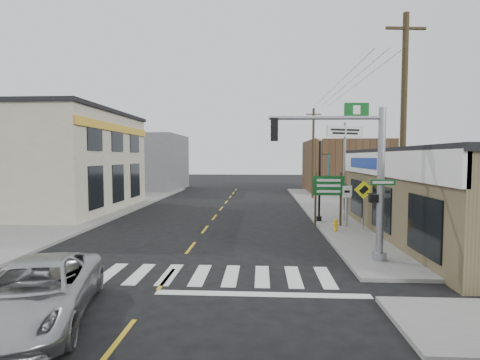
# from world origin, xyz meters

# --- Properties ---
(ground) EXTENTS (140.00, 140.00, 0.00)m
(ground) POSITION_xyz_m (0.00, 0.00, 0.00)
(ground) COLOR black
(ground) RESTS_ON ground
(sidewalk_right) EXTENTS (6.00, 38.00, 0.13)m
(sidewalk_right) POSITION_xyz_m (9.00, 13.00, 0.07)
(sidewalk_right) COLOR slate
(sidewalk_right) RESTS_ON ground
(sidewalk_left) EXTENTS (6.00, 38.00, 0.13)m
(sidewalk_left) POSITION_xyz_m (-9.00, 13.00, 0.07)
(sidewalk_left) COLOR slate
(sidewalk_left) RESTS_ON ground
(center_line) EXTENTS (0.12, 56.00, 0.01)m
(center_line) POSITION_xyz_m (0.00, 8.00, 0.01)
(center_line) COLOR gold
(center_line) RESTS_ON ground
(crosswalk) EXTENTS (11.00, 2.20, 0.01)m
(crosswalk) POSITION_xyz_m (0.00, 0.40, 0.01)
(crosswalk) COLOR silver
(crosswalk) RESTS_ON ground
(left_building) EXTENTS (12.00, 12.00, 6.80)m
(left_building) POSITION_xyz_m (-13.00, 14.00, 3.40)
(left_building) COLOR #B3AE95
(left_building) RESTS_ON ground
(bldg_distant_right) EXTENTS (8.00, 10.00, 5.60)m
(bldg_distant_right) POSITION_xyz_m (12.00, 30.00, 2.80)
(bldg_distant_right) COLOR #503924
(bldg_distant_right) RESTS_ON ground
(bldg_distant_left) EXTENTS (9.00, 10.00, 6.40)m
(bldg_distant_left) POSITION_xyz_m (-11.00, 32.00, 3.20)
(bldg_distant_left) COLOR slate
(bldg_distant_left) RESTS_ON ground
(suv) EXTENTS (3.58, 5.55, 1.42)m
(suv) POSITION_xyz_m (-2.22, -3.28, 0.71)
(suv) COLOR #A7ABAC
(suv) RESTS_ON ground
(traffic_signal_pole) EXTENTS (4.41, 0.37, 5.59)m
(traffic_signal_pole) POSITION_xyz_m (6.54, 2.09, 3.47)
(traffic_signal_pole) COLOR gray
(traffic_signal_pole) RESTS_ON sidewalk_right
(guide_sign) EXTENTS (1.65, 0.14, 2.89)m
(guide_sign) POSITION_xyz_m (6.55, 8.76, 1.99)
(guide_sign) COLOR #40331D
(guide_sign) RESTS_ON sidewalk_right
(fire_hydrant) EXTENTS (0.19, 0.19, 0.62)m
(fire_hydrant) POSITION_xyz_m (6.68, 7.33, 0.47)
(fire_hydrant) COLOR gold
(fire_hydrant) RESTS_ON sidewalk_right
(ped_crossing_sign) EXTENTS (0.97, 0.07, 2.50)m
(ped_crossing_sign) POSITION_xyz_m (8.20, 7.97, 1.86)
(ped_crossing_sign) COLOR gray
(ped_crossing_sign) RESTS_ON sidewalk_right
(lamp_post) EXTENTS (0.63, 0.49, 4.83)m
(lamp_post) POSITION_xyz_m (6.36, 10.23, 2.94)
(lamp_post) COLOR black
(lamp_post) RESTS_ON sidewalk_right
(dance_center_sign) EXTENTS (2.87, 0.18, 6.10)m
(dance_center_sign) POSITION_xyz_m (8.75, 15.04, 4.78)
(dance_center_sign) COLOR gray
(dance_center_sign) RESTS_ON sidewalk_right
(bare_tree) EXTENTS (2.42, 2.42, 4.83)m
(bare_tree) POSITION_xyz_m (9.11, 6.04, 3.93)
(bare_tree) COLOR black
(bare_tree) RESTS_ON sidewalk_right
(shrub_front) EXTENTS (1.43, 1.43, 1.07)m
(shrub_front) POSITION_xyz_m (10.01, 1.56, 0.67)
(shrub_front) COLOR #203718
(shrub_front) RESTS_ON sidewalk_right
(shrub_back) EXTENTS (1.09, 1.09, 0.82)m
(shrub_back) POSITION_xyz_m (10.49, 9.34, 0.54)
(shrub_back) COLOR black
(shrub_back) RESTS_ON sidewalk_right
(utility_pole_near) EXTENTS (1.66, 0.25, 9.56)m
(utility_pole_near) POSITION_xyz_m (8.83, 4.55, 5.03)
(utility_pole_near) COLOR #4A3425
(utility_pole_near) RESTS_ON sidewalk_right
(utility_pole_far) EXTENTS (1.39, 0.21, 8.01)m
(utility_pole_far) POSITION_xyz_m (7.59, 22.45, 4.24)
(utility_pole_far) COLOR #3D2619
(utility_pole_far) RESTS_ON sidewalk_right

